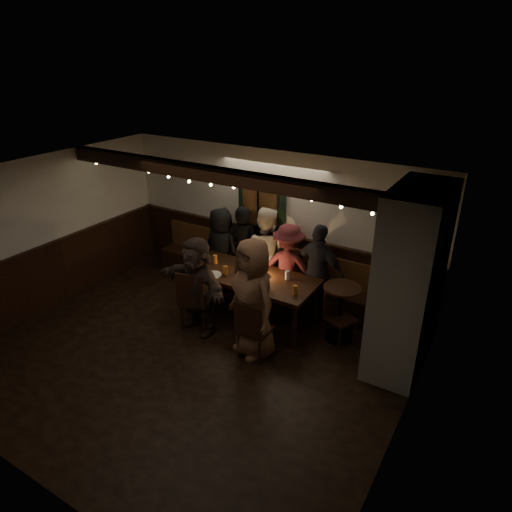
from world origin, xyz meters
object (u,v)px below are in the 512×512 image
Objects in this scene: person_d at (288,267)px; person_f at (197,286)px; high_top at (341,306)px; person_b at (243,250)px; person_e at (318,271)px; chair_near_right at (252,327)px; person_g at (253,299)px; chair_end at (337,312)px; person_a at (222,249)px; dining_table at (250,279)px; chair_near_left at (194,297)px; person_c at (265,253)px.

person_d is 1.62m from person_f.
high_top is 0.56× the size of person_f.
person_f is at bearing 46.30° from person_d.
person_b is 1.50m from person_e.
chair_near_right is at bearing 3.17° from person_f.
person_e is at bearing 99.61° from person_g.
chair_near_right reaches higher than chair_end.
person_d is 1.44m from person_g.
person_d is (-1.09, 0.48, 0.28)m from chair_end.
person_g is at bearing 10.58° from person_f.
person_a is at bearing 160.84° from person_g.
dining_table is 1.34× the size of person_b.
chair_near_left is 1.16m from person_g.
dining_table is at bearing 118.43° from person_b.
person_d reaches higher than dining_table.
person_b is 0.98× the size of person_c.
person_e is (1.93, 0.02, 0.03)m from person_a.
person_a is at bearing -2.12° from person_c.
person_e is 1.02× the size of person_f.
high_top is at bearing 148.49° from person_d.
dining_table reaches higher than chair_end.
person_a is at bearing 8.38° from person_e.
person_b reaches higher than person_a.
person_f is (0.09, -1.45, -0.03)m from person_b.
person_g is at bearing 116.53° from person_b.
chair_near_right is at bearing 87.92° from person_d.
high_top is at bearing 149.93° from person_e.
chair_near_right is 1.61m from person_d.
person_f is at bearing 83.02° from person_b.
person_f reaches higher than dining_table.
chair_near_right is at bearing 115.52° from person_b.
person_d is at bearing 98.87° from chair_near_right.
chair_near_right is 2.08m from person_b.
person_d is (1.39, -0.02, -0.01)m from person_a.
person_b reaches higher than chair_end.
chair_near_left is 1.50m from person_b.
dining_table is 1.50m from chair_end.
chair_near_left is 1.20m from chair_near_right.
person_g reaches higher than person_b.
person_d reaches higher than chair_near_right.
person_a reaches higher than chair_near_left.
high_top is at bearing 39.03° from person_f.
chair_near_right is at bearing 104.53° from person_c.
person_a is 1.02× the size of person_d.
high_top is 0.53× the size of person_c.
high_top is at bearing 155.72° from person_b.
person_e is at bearing 167.45° from person_b.
person_g is at bearing -133.56° from high_top.
chair_near_left is at bearing 80.50° from person_b.
chair_end is at bearing 37.98° from person_f.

